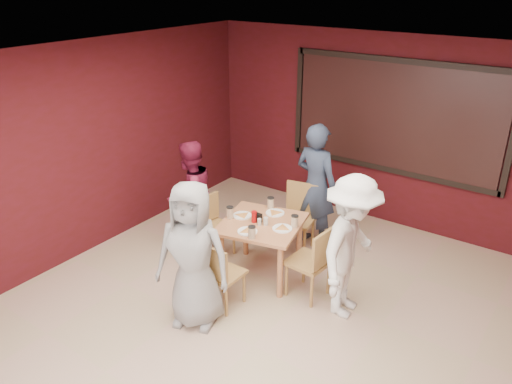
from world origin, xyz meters
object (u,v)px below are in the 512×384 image
Objects in this scene: chair_right at (314,259)px; diner_right at (351,247)px; dining_table at (262,229)px; chair_back at (299,213)px; diner_left at (190,196)px; chair_front at (220,272)px; diner_front at (193,255)px; diner_back at (316,186)px; chair_left at (213,222)px.

chair_right is 0.54m from diner_right.
dining_table is 0.87m from chair_back.
chair_back is 0.61× the size of diner_left.
chair_front is at bearing -90.86° from chair_back.
chair_back is 0.56× the size of diner_right.
diner_left is at bearing 177.20° from chair_right.
diner_front is 1.08× the size of diner_left.
dining_table is at bearing 83.12° from diner_right.
diner_front is 0.95× the size of diner_back.
chair_right is at bearing 84.43° from diner_right.
diner_left is (-1.98, 0.10, 0.25)m from chair_right.
chair_left is at bearing 96.77° from diner_left.
dining_table reaches higher than chair_left.
chair_right reaches higher than dining_table.
dining_table is 1.23m from diner_right.
dining_table is 0.79m from chair_right.
dining_table is 1.22× the size of chair_back.
diner_back is 1.14× the size of diner_left.
chair_front is (0.00, -0.83, -0.18)m from dining_table.
dining_table is at bearing 89.75° from diner_back.
diner_left reaches higher than chair_left.
chair_back is (0.03, 0.86, -0.13)m from dining_table.
chair_back is 1.13× the size of chair_left.
chair_front is 0.55× the size of diner_left.
diner_front is at bearing -127.10° from chair_right.
dining_table is 1.13m from diner_back.
chair_front is 1.48m from diner_right.
diner_right is at bearing -3.10° from dining_table.
dining_table is 0.86m from chair_left.
chair_front is 0.48× the size of diner_back.
diner_back is at bearing 118.83° from chair_right.
diner_right is at bearing -37.85° from chair_back.
diner_back reaches higher than chair_left.
diner_front is at bearing -92.76° from chair_back.
diner_left is (-0.37, -0.02, 0.30)m from chair_left.
diner_left is at bearing -177.00° from chair_left.
diner_front is 1.66m from diner_left.
diner_left is at bearing 144.01° from chair_front.
diner_front is at bearing -102.09° from chair_front.
diner_right is (1.21, -0.07, 0.18)m from dining_table.
chair_right is 2.00m from diner_left.
dining_table is 0.65× the size of diner_back.
chair_left is at bearing 82.61° from diner_right.
chair_back is 1.49m from diner_left.
chair_back reaches higher than dining_table.
diner_left is (-1.21, 0.88, 0.29)m from chair_front.
dining_table is 1.21m from diner_left.
chair_right reaches higher than chair_left.
diner_left is 2.42m from diner_right.
chair_front is at bearing 57.77° from diner_left.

